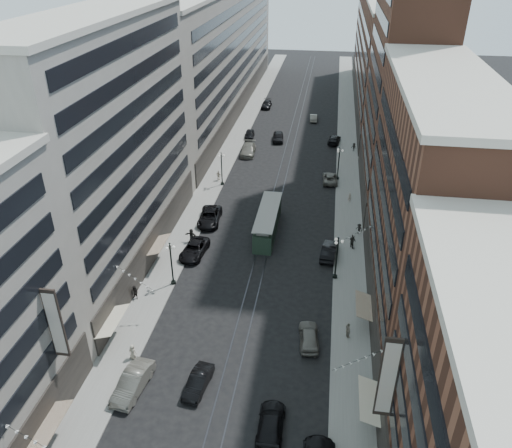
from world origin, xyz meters
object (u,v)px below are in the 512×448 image
Objects in this scene: streetcar at (268,222)px; car_11 at (330,178)px; car_extra_0 at (267,104)px; pedestrian_8 at (349,197)px; car_5 at (198,382)px; pedestrian_6 at (219,175)px; lamppost_sw_mid at (222,168)px; car_9 at (250,134)px; car_8 at (248,150)px; car_4 at (309,336)px; pedestrian_1 at (133,352)px; car_10 at (329,251)px; pedestrian_5 at (191,235)px; pedestrian_extra_0 at (359,229)px; pedestrian_4 at (348,330)px; car_1 at (133,382)px; car_12 at (334,140)px; car_7 at (210,217)px; lamppost_se_far at (337,256)px; pedestrian_9 at (354,147)px; car_6 at (271,424)px; car_14 at (313,118)px; pedestrian_7 at (353,241)px; pedestrian_2 at (135,293)px; car_13 at (278,137)px; lamppost_se_mid at (339,162)px; car_2 at (194,249)px; lamppost_sw_far at (171,262)px.

car_11 is (8.00, 17.52, -0.81)m from streetcar.
pedestrian_8 is at bearing -68.71° from car_extra_0.
car_5 is 2.62× the size of pedestrian_6.
lamppost_sw_mid is 1.24× the size of car_9.
car_8 reaches higher than pedestrian_8.
car_4 is 1.07× the size of car_5.
pedestrian_1 is 27.30m from car_10.
car_8 is 3.68× the size of pedestrian_6.
streetcar reaches higher than pedestrian_5.
pedestrian_5 is 22.37m from pedestrian_extra_0.
lamppost_sw_mid reaches higher than car_extra_0.
car_10 is at bearing -11.33° from pedestrian_4.
car_1 is 0.87× the size of car_8.
car_4 is 0.92× the size of car_12.
car_4 is 15.91m from car_10.
car_8 reaches higher than car_11.
car_7 is at bearing 108.73° from car_5.
car_1 is 3.48× the size of pedestrian_8.
pedestrian_1 is at bearing -139.56° from lamppost_se_far.
car_5 is 2.82× the size of pedestrian_9.
car_10 is (17.92, 20.60, -0.11)m from pedestrian_1.
car_6 is at bearing 82.98° from car_11.
lamppost_se_far is 1.25× the size of car_14.
pedestrian_4 is 0.93× the size of pedestrian_7.
pedestrian_extra_0 is (21.73, 5.33, -0.19)m from pedestrian_5.
car_1 is 3.46× the size of pedestrian_9.
car_9 is (0.00, 34.57, -0.10)m from car_7.
pedestrian_2 is 0.33× the size of car_10.
car_12 is 2.66× the size of pedestrian_7.
car_7 reaches higher than car_10.
lamppost_sw_mid is 22.76m from car_13.
lamppost_se_mid reaches higher than car_13.
car_8 is 31.76m from pedestrian_5.
pedestrian_9 reaches higher than car_9.
car_2 reaches higher than car_11.
car_5 is 32.54m from pedestrian_extra_0.
car_6 is (-2.44, -10.67, -0.04)m from car_4.
pedestrian_8 is at bearing -57.11° from car_9.
streetcar reaches higher than pedestrian_9.
lamppost_sw_far is 2.87× the size of pedestrian_7.
car_13 is (4.71, 7.72, -0.04)m from car_8.
pedestrian_1 is 26.90m from car_7.
pedestrian_extra_0 reaches higher than car_9.
car_5 is 2.83× the size of pedestrian_8.
pedestrian_6 reaches higher than car_12.
car_9 reaches higher than car_14.
car_5 is at bearing 68.50° from pedestrian_8.
streetcar is 57.61m from car_extra_0.
car_4 is at bearing 36.18° from car_1.
pedestrian_1 is 20.96m from pedestrian_4.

